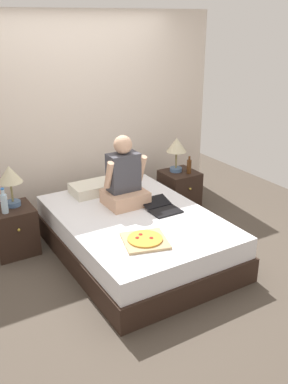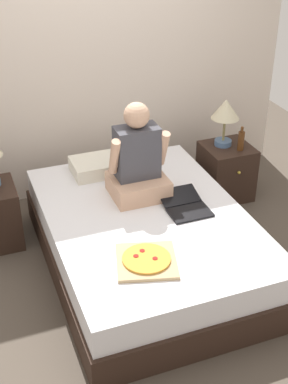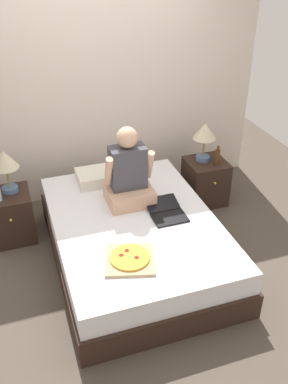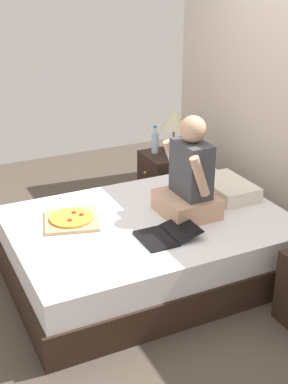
{
  "view_description": "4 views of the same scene",
  "coord_description": "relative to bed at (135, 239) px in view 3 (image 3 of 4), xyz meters",
  "views": [
    {
      "loc": [
        -2.02,
        -3.53,
        2.41
      ],
      "look_at": [
        0.09,
        -0.02,
        0.72
      ],
      "focal_mm": 40.0,
      "sensor_mm": 36.0,
      "label": 1
    },
    {
      "loc": [
        -1.23,
        -3.19,
        2.71
      ],
      "look_at": [
        -0.05,
        -0.08,
        0.73
      ],
      "focal_mm": 50.0,
      "sensor_mm": 36.0,
      "label": 2
    },
    {
      "loc": [
        -0.96,
        -3.11,
        2.79
      ],
      "look_at": [
        0.08,
        -0.03,
        0.77
      ],
      "focal_mm": 40.0,
      "sensor_mm": 36.0,
      "label": 3
    },
    {
      "loc": [
        3.25,
        -1.62,
        2.32
      ],
      "look_at": [
        0.01,
        -0.05,
        0.71
      ],
      "focal_mm": 50.0,
      "sensor_mm": 36.0,
      "label": 4
    }
  ],
  "objects": [
    {
      "name": "ground_plane",
      "position": [
        0.0,
        0.0,
        -0.23
      ],
      "size": [
        5.84,
        5.84,
        0.0
      ],
      "primitive_type": "plane",
      "color": "#4C4238"
    },
    {
      "name": "wall_back",
      "position": [
        0.0,
        1.43,
        1.02
      ],
      "size": [
        3.84,
        0.12,
        2.5
      ],
      "primitive_type": "cube",
      "color": "beige",
      "rests_on": "ground"
    },
    {
      "name": "bed",
      "position": [
        0.0,
        0.0,
        0.0
      ],
      "size": [
        1.52,
        2.13,
        0.47
      ],
      "color": "black",
      "rests_on": "ground"
    },
    {
      "name": "nightstand_left",
      "position": [
        -1.1,
        0.74,
        0.03
      ],
      "size": [
        0.44,
        0.47,
        0.53
      ],
      "color": "black",
      "rests_on": "ground"
    },
    {
      "name": "lamp_on_left_nightstand",
      "position": [
        -1.06,
        0.79,
        0.62
      ],
      "size": [
        0.26,
        0.26,
        0.45
      ],
      "color": "#4C6B93",
      "rests_on": "nightstand_left"
    },
    {
      "name": "nightstand_right",
      "position": [
        1.1,
        0.74,
        0.03
      ],
      "size": [
        0.44,
        0.47,
        0.53
      ],
      "color": "black",
      "rests_on": "ground"
    },
    {
      "name": "lamp_on_right_nightstand",
      "position": [
        1.07,
        0.79,
        0.62
      ],
      "size": [
        0.26,
        0.26,
        0.45
      ],
      "color": "#4C6B93",
      "rests_on": "nightstand_right"
    },
    {
      "name": "beer_bottle",
      "position": [
        1.17,
        0.64,
        0.39
      ],
      "size": [
        0.06,
        0.06,
        0.23
      ],
      "color": "#512D14",
      "rests_on": "nightstand_right"
    },
    {
      "name": "pillow",
      "position": [
        -0.12,
        0.79,
        0.3
      ],
      "size": [
        0.52,
        0.34,
        0.12
      ],
      "primitive_type": "cube",
      "color": "silver",
      "rests_on": "bed"
    },
    {
      "name": "person_seated",
      "position": [
        0.04,
        0.32,
        0.53
      ],
      "size": [
        0.47,
        0.4,
        0.78
      ],
      "color": "tan",
      "rests_on": "bed"
    },
    {
      "name": "laptop",
      "position": [
        0.31,
        -0.03,
        0.26
      ],
      "size": [
        0.32,
        0.42,
        0.07
      ],
      "color": "black",
      "rests_on": "bed"
    },
    {
      "name": "pizza_box",
      "position": [
        -0.21,
        -0.55,
        0.26
      ],
      "size": [
        0.49,
        0.49,
        0.05
      ],
      "color": "tan",
      "rests_on": "bed"
    }
  ]
}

